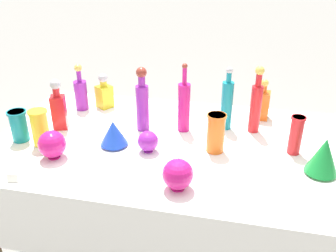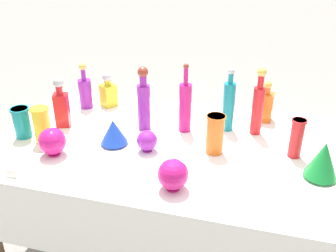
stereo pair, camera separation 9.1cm
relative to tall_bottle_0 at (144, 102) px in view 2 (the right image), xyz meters
name	(u,v)px [view 2 (the right image)]	position (x,y,z in m)	size (l,w,h in m)	color
ground_plane	(168,241)	(0.18, -0.12, -0.93)	(40.00, 40.00, 0.00)	gray
display_table	(166,154)	(0.18, -0.16, -0.23)	(1.97, 1.18, 0.76)	white
tall_bottle_0	(144,102)	(0.00, 0.00, 0.00)	(0.08, 0.08, 0.39)	purple
tall_bottle_1	(185,106)	(0.24, 0.04, -0.02)	(0.07, 0.07, 0.42)	#C61972
tall_bottle_2	(258,106)	(0.65, 0.12, 0.00)	(0.07, 0.07, 0.40)	red
tall_bottle_3	(85,91)	(-0.48, 0.20, -0.06)	(0.08, 0.08, 0.31)	purple
tall_bottle_4	(229,105)	(0.48, 0.12, -0.01)	(0.07, 0.07, 0.39)	teal
square_decanter_0	(61,105)	(-0.49, -0.09, -0.04)	(0.10, 0.10, 0.31)	red
square_decanter_1	(108,92)	(-0.34, 0.26, -0.07)	(0.12, 0.12, 0.24)	yellow
square_decanter_2	(265,105)	(0.69, 0.31, -0.07)	(0.10, 0.10, 0.26)	orange
slender_vase_0	(42,124)	(-0.50, -0.30, -0.06)	(0.10, 0.10, 0.21)	yellow
slender_vase_1	(22,122)	(-0.65, -0.28, -0.08)	(0.11, 0.11, 0.18)	teal
slender_vase_2	(297,137)	(0.86, -0.09, -0.06)	(0.08, 0.08, 0.21)	red
slender_vase_3	(215,133)	(0.45, -0.16, -0.06)	(0.10, 0.10, 0.22)	orange
fluted_vase_0	(323,160)	(0.98, -0.27, -0.07)	(0.16, 0.16, 0.20)	#198C38
fluted_vase_1	(114,132)	(-0.10, -0.22, -0.10)	(0.15, 0.15, 0.15)	blue
round_bowl_0	(173,174)	(0.32, -0.54, -0.10)	(0.14, 0.14, 0.15)	#C61972
round_bowl_2	(147,141)	(0.10, -0.25, -0.11)	(0.11, 0.11, 0.12)	purple
round_bowl_3	(52,141)	(-0.37, -0.41, -0.09)	(0.15, 0.15, 0.15)	#C61972
price_tag_left	(11,174)	(-0.46, -0.66, -0.15)	(0.05, 0.01, 0.04)	white
cardboard_box_behind_left	(237,152)	(0.51, 0.90, -0.79)	(0.54, 0.45, 0.38)	tan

